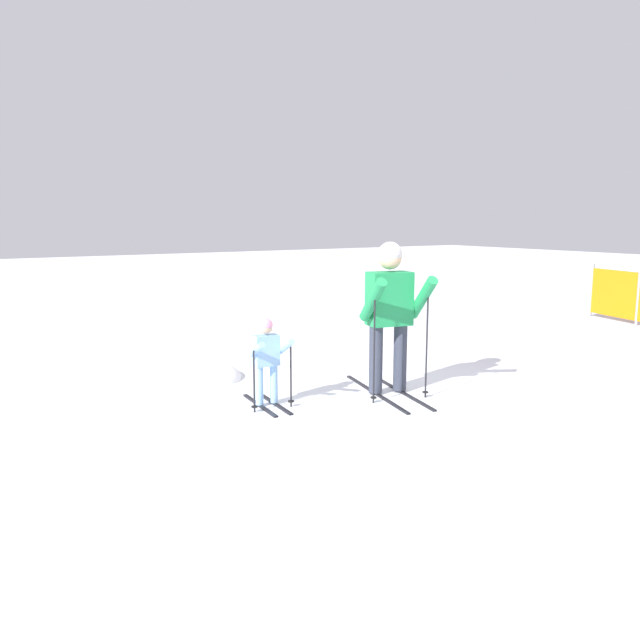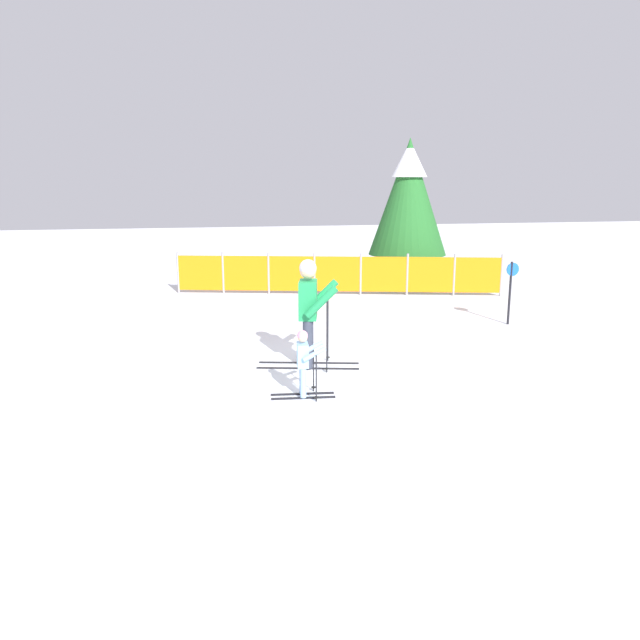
# 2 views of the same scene
# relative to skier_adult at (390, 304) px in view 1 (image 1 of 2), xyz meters

# --- Properties ---
(ground_plane) EXTENTS (60.00, 60.00, 0.00)m
(ground_plane) POSITION_rel_skier_adult_xyz_m (0.21, 0.16, -1.06)
(ground_plane) COLOR white
(skier_adult) EXTENTS (1.72, 0.84, 1.78)m
(skier_adult) POSITION_rel_skier_adult_xyz_m (0.00, 0.00, 0.00)
(skier_adult) COLOR black
(skier_adult) RESTS_ON ground_plane
(skier_child) EXTENTS (0.93, 0.50, 0.97)m
(skier_child) POSITION_rel_skier_adult_xyz_m (-0.33, -1.43, -0.50)
(skier_child) COLOR black
(skier_child) RESTS_ON ground_plane
(snow_mound) EXTENTS (0.98, 0.83, 0.39)m
(snow_mound) POSITION_rel_skier_adult_xyz_m (-1.83, -1.51, -1.06)
(snow_mound) COLOR white
(snow_mound) RESTS_ON ground_plane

